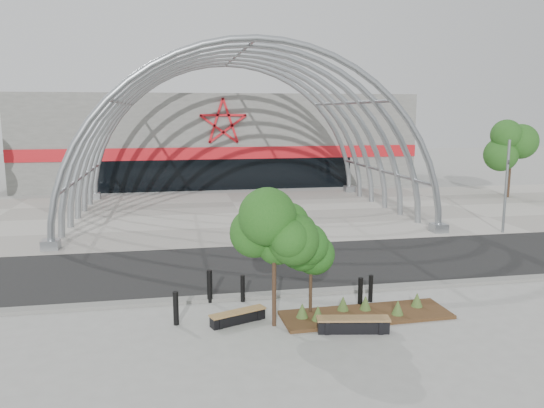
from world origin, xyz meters
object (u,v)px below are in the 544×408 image
Objects in this scene: signal_pole at (506,185)px; street_tree_0 at (274,233)px; bench_1 at (353,325)px; street_tree_1 at (311,246)px; bench_0 at (238,317)px; bollard_2 at (243,289)px.

street_tree_0 is at bearing -145.30° from signal_pole.
signal_pole is at bearing 41.71° from bench_1.
bench_1 is (0.91, -1.59, -2.07)m from street_tree_1.
signal_pole reaches higher than bench_0.
signal_pole is 5.35× the size of bollard_2.
bench_0 is (-1.07, 0.43, -2.74)m from street_tree_0.
street_tree_0 is 2.19× the size of bench_0.
street_tree_0 is 1.28× the size of street_tree_1.
street_tree_1 reaches higher than bench_1.
bench_1 is (3.31, -1.34, 0.03)m from bench_0.
signal_pole is at bearing 34.70° from street_tree_0.
bench_0 is at bearing 158.10° from street_tree_0.
bench_0 is (-15.65, -9.66, -2.45)m from signal_pole.
street_tree_0 is at bearing 157.95° from bench_1.
street_tree_1 is at bearing 119.71° from bench_1.
street_tree_0 is 3.62m from bench_1.
bollard_2 is at bearing 132.51° from bench_1.
bench_1 is at bearing -22.05° from street_tree_0.
bench_0 is 1.97× the size of bollard_2.
signal_pole is 18.55m from bench_0.
bench_1 is at bearing -138.29° from signal_pole.
signal_pole is 16.25m from street_tree_1.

